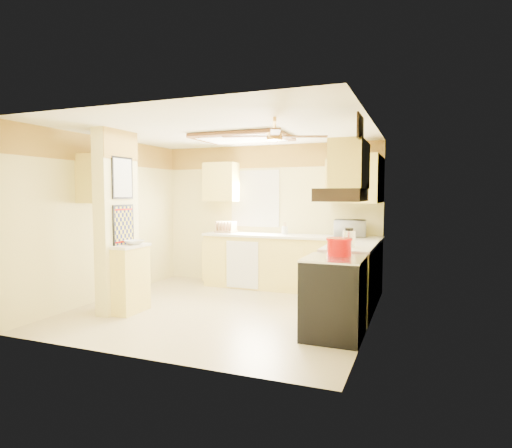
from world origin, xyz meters
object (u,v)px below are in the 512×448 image
at_px(stove, 334,297).
at_px(microwave, 350,228).
at_px(kettle, 349,238).
at_px(dutch_oven, 339,247).
at_px(bowl, 134,242).

height_order(stove, microwave, microwave).
xyz_separation_m(stove, kettle, (0.03, 0.81, 0.60)).
bearing_deg(dutch_oven, microwave, 95.24).
distance_m(stove, dutch_oven, 0.59).
height_order(stove, bowl, bowl).
distance_m(microwave, bowl, 3.37).
height_order(dutch_oven, kettle, kettle).
relative_size(microwave, dutch_oven, 1.64).
xyz_separation_m(stove, dutch_oven, (0.02, 0.18, 0.56)).
distance_m(microwave, dutch_oven, 2.00).
relative_size(dutch_oven, kettle, 1.22).
distance_m(bowl, dutch_oven, 2.78).
distance_m(dutch_oven, kettle, 0.63).
relative_size(stove, bowl, 3.74).
bearing_deg(dutch_oven, stove, -96.42).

